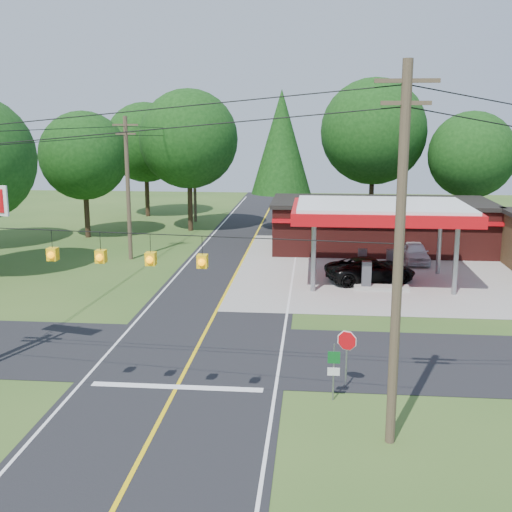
# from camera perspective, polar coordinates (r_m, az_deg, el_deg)

# --- Properties ---
(ground) EXTENTS (120.00, 120.00, 0.00)m
(ground) POSITION_cam_1_polar(r_m,az_deg,el_deg) (27.94, -5.48, -8.59)
(ground) COLOR #2B4F1C
(ground) RESTS_ON ground
(main_highway) EXTENTS (8.00, 120.00, 0.02)m
(main_highway) POSITION_cam_1_polar(r_m,az_deg,el_deg) (27.94, -5.48, -8.58)
(main_highway) COLOR black
(main_highway) RESTS_ON ground
(cross_road) EXTENTS (70.00, 7.00, 0.02)m
(cross_road) POSITION_cam_1_polar(r_m,az_deg,el_deg) (27.94, -5.48, -8.57)
(cross_road) COLOR black
(cross_road) RESTS_ON ground
(lane_center_yellow) EXTENTS (0.15, 110.00, 0.00)m
(lane_center_yellow) POSITION_cam_1_polar(r_m,az_deg,el_deg) (27.93, -5.48, -8.54)
(lane_center_yellow) COLOR yellow
(lane_center_yellow) RESTS_ON main_highway
(gas_canopy) EXTENTS (10.60, 7.40, 4.88)m
(gas_canopy) POSITION_cam_1_polar(r_m,az_deg,el_deg) (39.25, 11.08, 3.75)
(gas_canopy) COLOR gray
(gas_canopy) RESTS_ON ground
(convenience_store) EXTENTS (16.40, 7.55, 3.80)m
(convenience_store) POSITION_cam_1_polar(r_m,az_deg,el_deg) (49.52, 11.01, 2.73)
(convenience_store) COLOR #531B17
(convenience_store) RESTS_ON ground
(utility_pole_near_right) EXTENTS (1.80, 0.30, 11.50)m
(utility_pole_near_right) POSITION_cam_1_polar(r_m,az_deg,el_deg) (19.21, 12.57, 0.06)
(utility_pole_near_right) COLOR #473828
(utility_pole_near_right) RESTS_ON ground
(utility_pole_far_left) EXTENTS (1.80, 0.30, 10.00)m
(utility_pole_far_left) POSITION_cam_1_polar(r_m,az_deg,el_deg) (45.78, -11.32, 6.10)
(utility_pole_far_left) COLOR #473828
(utility_pole_far_left) RESTS_ON ground
(utility_pole_north) EXTENTS (0.30, 0.30, 9.50)m
(utility_pole_north) POSITION_cam_1_polar(r_m,az_deg,el_deg) (61.94, -5.48, 7.41)
(utility_pole_north) COLOR #473828
(utility_pole_north) RESTS_ON ground
(overhead_beacons) EXTENTS (17.04, 2.04, 1.03)m
(overhead_beacons) POSITION_cam_1_polar(r_m,az_deg,el_deg) (20.87, -11.59, 1.78)
(overhead_beacons) COLOR black
(overhead_beacons) RESTS_ON ground
(treeline_backdrop) EXTENTS (70.27, 51.59, 13.30)m
(treeline_backdrop) POSITION_cam_1_polar(r_m,az_deg,el_deg) (49.88, 0.47, 9.46)
(treeline_backdrop) COLOR #332316
(treeline_backdrop) RESTS_ON ground
(suv_car) EXTENTS (6.91, 6.91, 1.52)m
(suv_car) POSITION_cam_1_polar(r_m,az_deg,el_deg) (39.88, 10.16, -1.22)
(suv_car) COLOR black
(suv_car) RESTS_ON ground
(sedan_car) EXTENTS (4.24, 4.24, 1.42)m
(sedan_car) POSITION_cam_1_polar(r_m,az_deg,el_deg) (45.86, 13.94, 0.30)
(sedan_car) COLOR silver
(sedan_car) RESTS_ON ground
(octagonal_stop_sign) EXTENTS (0.73, 0.36, 2.25)m
(octagonal_stop_sign) POSITION_cam_1_polar(r_m,az_deg,el_deg) (24.11, 8.07, -7.88)
(octagonal_stop_sign) COLOR gray
(octagonal_stop_sign) RESTS_ON ground
(route_sign_post) EXTENTS (0.43, 0.09, 2.12)m
(route_sign_post) POSITION_cam_1_polar(r_m,az_deg,el_deg) (23.16, 6.92, -9.79)
(route_sign_post) COLOR gray
(route_sign_post) RESTS_ON ground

